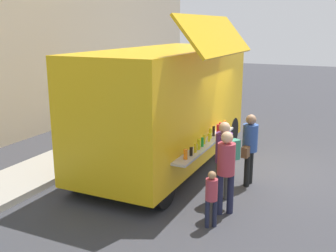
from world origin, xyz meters
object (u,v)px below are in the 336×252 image
Objects in this scene: customer_front_ordering at (250,144)px; customer_rear_waiting at (226,166)px; food_truck_main at (168,104)px; customer_mid_with_backpack at (225,153)px; child_near_queue at (211,194)px; trash_bin at (161,109)px.

customer_front_ordering is 1.66m from customer_rear_waiting.
food_truck_main is 3.66× the size of customer_front_ordering.
customer_mid_with_backpack reaches higher than customer_front_ordering.
child_near_queue is (-2.29, 0.12, -0.35)m from customer_front_ordering.
food_truck_main is 5.02m from trash_bin.
customer_mid_with_backpack is 1.02× the size of customer_rear_waiting.
customer_mid_with_backpack reaches higher than child_near_queue.
customer_front_ordering is (-0.50, -2.32, -0.67)m from food_truck_main.
food_truck_main is 5.63× the size of child_near_queue.
trash_bin is at bearing -5.98° from child_near_queue.
food_truck_main reaches higher than customer_mid_with_backpack.
customer_front_ordering is 1.10m from customer_mid_with_backpack.
food_truck_main is 3.19m from customer_rear_waiting.
customer_rear_waiting is 1.54× the size of child_near_queue.
food_truck_main is 3.60× the size of customer_mid_with_backpack.
customer_mid_with_backpack reaches higher than trash_bin.
customer_front_ordering is at bearing -135.92° from trash_bin.
trash_bin is (4.29, 2.32, -1.16)m from food_truck_main.
customer_front_ordering is 0.98× the size of customer_mid_with_backpack.
customer_mid_with_backpack is (-1.07, 0.27, 0.05)m from customer_front_ordering.
trash_bin is 0.61× the size of customer_front_ordering.
customer_mid_with_backpack is at bearing -127.00° from food_truck_main.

